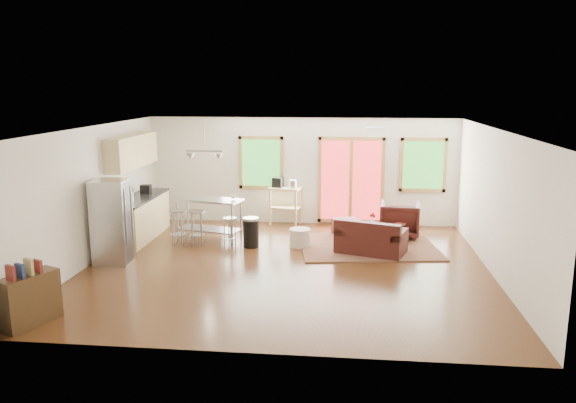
# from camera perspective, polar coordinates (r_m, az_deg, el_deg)

# --- Properties ---
(floor) EXTENTS (7.50, 7.00, 0.02)m
(floor) POSITION_cam_1_polar(r_m,az_deg,el_deg) (10.65, -0.17, -6.72)
(floor) COLOR #3A1F0E
(floor) RESTS_ON ground
(ceiling) EXTENTS (7.50, 7.00, 0.02)m
(ceiling) POSITION_cam_1_polar(r_m,az_deg,el_deg) (10.13, -0.18, 7.49)
(ceiling) COLOR white
(ceiling) RESTS_ON ground
(back_wall) EXTENTS (7.50, 0.02, 2.60)m
(back_wall) POSITION_cam_1_polar(r_m,az_deg,el_deg) (13.75, 1.41, 3.11)
(back_wall) COLOR silver
(back_wall) RESTS_ON ground
(left_wall) EXTENTS (0.02, 7.00, 2.60)m
(left_wall) POSITION_cam_1_polar(r_m,az_deg,el_deg) (11.34, -19.42, 0.60)
(left_wall) COLOR silver
(left_wall) RESTS_ON ground
(right_wall) EXTENTS (0.02, 7.00, 2.60)m
(right_wall) POSITION_cam_1_polar(r_m,az_deg,el_deg) (10.59, 20.49, -0.23)
(right_wall) COLOR silver
(right_wall) RESTS_ON ground
(front_wall) EXTENTS (7.50, 0.02, 2.60)m
(front_wall) POSITION_cam_1_polar(r_m,az_deg,el_deg) (6.94, -3.34, -5.56)
(front_wall) COLOR silver
(front_wall) RESTS_ON ground
(window_left) EXTENTS (1.10, 0.05, 1.30)m
(window_left) POSITION_cam_1_polar(r_m,az_deg,el_deg) (13.79, -2.75, 3.97)
(window_left) COLOR #21541C
(window_left) RESTS_ON back_wall
(french_doors) EXTENTS (1.60, 0.05, 2.10)m
(french_doors) POSITION_cam_1_polar(r_m,az_deg,el_deg) (13.69, 6.41, 2.16)
(french_doors) COLOR #AE2425
(french_doors) RESTS_ON back_wall
(window_right) EXTENTS (1.10, 0.05, 1.30)m
(window_right) POSITION_cam_1_polar(r_m,az_deg,el_deg) (13.75, 13.56, 3.63)
(window_right) COLOR #21541C
(window_right) RESTS_ON back_wall
(rug) EXTENTS (3.10, 2.55, 0.03)m
(rug) POSITION_cam_1_polar(r_m,az_deg,el_deg) (12.04, 8.12, -4.52)
(rug) COLOR #53643B
(rug) RESTS_ON floor
(loveseat) EXTENTS (1.52, 1.16, 0.72)m
(loveseat) POSITION_cam_1_polar(r_m,az_deg,el_deg) (11.50, 8.39, -3.91)
(loveseat) COLOR black
(loveseat) RESTS_ON floor
(coffee_table) EXTENTS (0.93, 0.62, 0.35)m
(coffee_table) POSITION_cam_1_polar(r_m,az_deg,el_deg) (12.33, 8.49, -2.75)
(coffee_table) COLOR #3A2815
(coffee_table) RESTS_ON floor
(armchair) EXTENTS (0.93, 0.88, 0.88)m
(armchair) POSITION_cam_1_polar(r_m,az_deg,el_deg) (12.86, 11.27, -1.63)
(armchair) COLOR black
(armchair) RESTS_ON floor
(ottoman) EXTENTS (0.69, 0.69, 0.38)m
(ottoman) POSITION_cam_1_polar(r_m,az_deg,el_deg) (12.81, 5.92, -2.67)
(ottoman) COLOR black
(ottoman) RESTS_ON floor
(pouf) EXTENTS (0.56, 0.56, 0.39)m
(pouf) POSITION_cam_1_polar(r_m,az_deg,el_deg) (11.91, 1.22, -3.70)
(pouf) COLOR silver
(pouf) RESTS_ON floor
(vase) EXTENTS (0.19, 0.20, 0.30)m
(vase) POSITION_cam_1_polar(r_m,az_deg,el_deg) (12.09, 8.57, -2.03)
(vase) COLOR silver
(vase) RESTS_ON coffee_table
(book) EXTENTS (0.22, 0.09, 0.30)m
(book) POSITION_cam_1_polar(r_m,az_deg,el_deg) (12.35, 10.82, -1.62)
(book) COLOR maroon
(book) RESTS_ON coffee_table
(cabinets) EXTENTS (0.64, 2.24, 2.30)m
(cabinets) POSITION_cam_1_polar(r_m,az_deg,el_deg) (12.84, -14.99, 0.41)
(cabinets) COLOR #CFBA7C
(cabinets) RESTS_ON floor
(refrigerator) EXTENTS (0.71, 0.68, 1.62)m
(refrigerator) POSITION_cam_1_polar(r_m,az_deg,el_deg) (11.23, -17.42, -1.95)
(refrigerator) COLOR #B7BABC
(refrigerator) RESTS_ON floor
(island) EXTENTS (1.56, 0.92, 0.93)m
(island) POSITION_cam_1_polar(r_m,az_deg,el_deg) (12.43, -8.05, -1.03)
(island) COLOR #B7BABC
(island) RESTS_ON floor
(cup) EXTENTS (0.15, 0.13, 0.12)m
(cup) POSITION_cam_1_polar(r_m,az_deg,el_deg) (12.20, -5.59, 0.58)
(cup) COLOR white
(cup) RESTS_ON island
(bar_stool_a) EXTENTS (0.39, 0.39, 0.77)m
(bar_stool_a) POSITION_cam_1_polar(r_m,az_deg,el_deg) (12.16, -11.15, -1.74)
(bar_stool_a) COLOR #B7BABC
(bar_stool_a) RESTS_ON floor
(bar_stool_b) EXTENTS (0.46, 0.46, 0.76)m
(bar_stool_b) POSITION_cam_1_polar(r_m,az_deg,el_deg) (12.07, -9.29, -1.83)
(bar_stool_b) COLOR #B7BABC
(bar_stool_b) RESTS_ON floor
(bar_stool_c) EXTENTS (0.40, 0.40, 0.64)m
(bar_stool_c) POSITION_cam_1_polar(r_m,az_deg,el_deg) (11.85, -5.95, -2.42)
(bar_stool_c) COLOR #B7BABC
(bar_stool_c) RESTS_ON floor
(trash_can) EXTENTS (0.38, 0.38, 0.63)m
(trash_can) POSITION_cam_1_polar(r_m,az_deg,el_deg) (11.88, -3.78, -3.12)
(trash_can) COLOR black
(trash_can) RESTS_ON floor
(kitchen_cart) EXTENTS (0.84, 0.64, 1.16)m
(kitchen_cart) POSITION_cam_1_polar(r_m,az_deg,el_deg) (13.68, -0.37, 0.91)
(kitchen_cart) COLOR #CFBA7C
(kitchen_cart) RESTS_ON floor
(bookshelf) EXTENTS (0.63, 0.90, 0.99)m
(bookshelf) POSITION_cam_1_polar(r_m,az_deg,el_deg) (8.88, -24.77, -8.95)
(bookshelf) COLOR #3A2815
(bookshelf) RESTS_ON floor
(ceiling_flush) EXTENTS (0.35, 0.35, 0.12)m
(ceiling_flush) POSITION_cam_1_polar(r_m,az_deg,el_deg) (10.69, 8.80, 7.14)
(ceiling_flush) COLOR white
(ceiling_flush) RESTS_ON ceiling
(pendant_light) EXTENTS (0.80, 0.18, 0.79)m
(pendant_light) POSITION_cam_1_polar(r_m,az_deg,el_deg) (12.01, -8.47, 4.61)
(pendant_light) COLOR gray
(pendant_light) RESTS_ON ceiling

